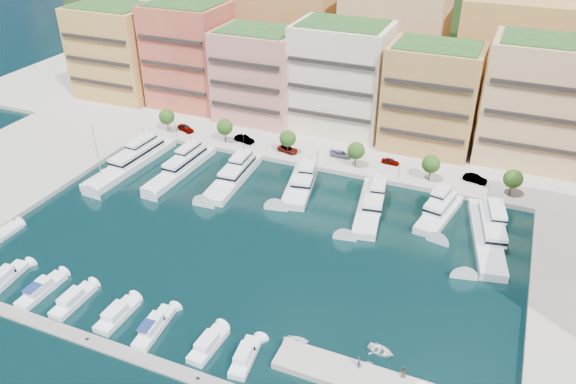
# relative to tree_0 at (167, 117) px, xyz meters

# --- Properties ---
(ground) EXTENTS (400.00, 400.00, 0.00)m
(ground) POSITION_rel_tree_0_xyz_m (40.00, -33.50, -4.74)
(ground) COLOR black
(ground) RESTS_ON ground
(north_quay) EXTENTS (220.00, 64.00, 2.00)m
(north_quay) POSITION_rel_tree_0_xyz_m (40.00, 28.50, -4.74)
(north_quay) COLOR #9E998E
(north_quay) RESTS_ON ground
(hillside) EXTENTS (240.00, 40.00, 58.00)m
(hillside) POSITION_rel_tree_0_xyz_m (40.00, 76.50, -4.74)
(hillside) COLOR #1D3917
(hillside) RESTS_ON ground
(south_pontoon) EXTENTS (72.00, 2.20, 0.35)m
(south_pontoon) POSITION_rel_tree_0_xyz_m (37.00, -63.50, -4.74)
(south_pontoon) COLOR gray
(south_pontoon) RESTS_ON ground
(apartment_0) EXTENTS (22.00, 16.50, 24.80)m
(apartment_0) POSITION_rel_tree_0_xyz_m (-26.00, 16.49, 8.57)
(apartment_0) COLOR #BB9644
(apartment_0) RESTS_ON north_quay
(apartment_1) EXTENTS (20.00, 16.50, 26.80)m
(apartment_1) POSITION_rel_tree_0_xyz_m (-4.00, 18.49, 9.57)
(apartment_1) COLOR #D56747
(apartment_1) RESTS_ON north_quay
(apartment_2) EXTENTS (20.00, 15.50, 22.80)m
(apartment_2) POSITION_rel_tree_0_xyz_m (17.00, 16.49, 7.57)
(apartment_2) COLOR tan
(apartment_2) RESTS_ON north_quay
(apartment_3) EXTENTS (22.00, 16.50, 25.80)m
(apartment_3) POSITION_rel_tree_0_xyz_m (38.00, 18.49, 9.07)
(apartment_3) COLOR #F5E8BD
(apartment_3) RESTS_ON north_quay
(apartment_4) EXTENTS (20.00, 15.50, 23.80)m
(apartment_4) POSITION_rel_tree_0_xyz_m (60.00, 16.49, 8.07)
(apartment_4) COLOR #C7884A
(apartment_4) RESTS_ON north_quay
(apartment_5) EXTENTS (22.00, 16.50, 26.80)m
(apartment_5) POSITION_rel_tree_0_xyz_m (82.00, 18.49, 9.57)
(apartment_5) COLOR tan
(apartment_5) RESTS_ON north_quay
(backblock_0) EXTENTS (26.00, 18.00, 30.00)m
(backblock_0) POSITION_rel_tree_0_xyz_m (-15.00, 40.50, 11.26)
(backblock_0) COLOR #F5E8BD
(backblock_0) RESTS_ON north_quay
(backblock_1) EXTENTS (26.00, 18.00, 30.00)m
(backblock_1) POSITION_rel_tree_0_xyz_m (15.00, 40.50, 11.26)
(backblock_1) COLOR #C7884A
(backblock_1) RESTS_ON north_quay
(backblock_2) EXTENTS (26.00, 18.00, 30.00)m
(backblock_2) POSITION_rel_tree_0_xyz_m (45.00, 40.50, 11.26)
(backblock_2) COLOR tan
(backblock_2) RESTS_ON north_quay
(backblock_3) EXTENTS (26.00, 18.00, 30.00)m
(backblock_3) POSITION_rel_tree_0_xyz_m (75.00, 40.50, 11.26)
(backblock_3) COLOR #BB9644
(backblock_3) RESTS_ON north_quay
(tree_0) EXTENTS (3.80, 3.80, 5.65)m
(tree_0) POSITION_rel_tree_0_xyz_m (0.00, 0.00, 0.00)
(tree_0) COLOR #473323
(tree_0) RESTS_ON north_quay
(tree_1) EXTENTS (3.80, 3.80, 5.65)m
(tree_1) POSITION_rel_tree_0_xyz_m (16.00, 0.00, 0.00)
(tree_1) COLOR #473323
(tree_1) RESTS_ON north_quay
(tree_2) EXTENTS (3.80, 3.80, 5.65)m
(tree_2) POSITION_rel_tree_0_xyz_m (32.00, 0.00, 0.00)
(tree_2) COLOR #473323
(tree_2) RESTS_ON north_quay
(tree_3) EXTENTS (3.80, 3.80, 5.65)m
(tree_3) POSITION_rel_tree_0_xyz_m (48.00, 0.00, 0.00)
(tree_3) COLOR #473323
(tree_3) RESTS_ON north_quay
(tree_4) EXTENTS (3.80, 3.80, 5.65)m
(tree_4) POSITION_rel_tree_0_xyz_m (64.00, 0.00, 0.00)
(tree_4) COLOR #473323
(tree_4) RESTS_ON north_quay
(tree_5) EXTENTS (3.80, 3.80, 5.65)m
(tree_5) POSITION_rel_tree_0_xyz_m (80.00, 0.00, 0.00)
(tree_5) COLOR #473323
(tree_5) RESTS_ON north_quay
(lamppost_0) EXTENTS (0.30, 0.30, 4.20)m
(lamppost_0) POSITION_rel_tree_0_xyz_m (4.00, -2.30, -0.92)
(lamppost_0) COLOR black
(lamppost_0) RESTS_ON north_quay
(lamppost_1) EXTENTS (0.30, 0.30, 4.20)m
(lamppost_1) POSITION_rel_tree_0_xyz_m (22.00, -2.30, -0.92)
(lamppost_1) COLOR black
(lamppost_1) RESTS_ON north_quay
(lamppost_2) EXTENTS (0.30, 0.30, 4.20)m
(lamppost_2) POSITION_rel_tree_0_xyz_m (40.00, -2.30, -0.92)
(lamppost_2) COLOR black
(lamppost_2) RESTS_ON north_quay
(lamppost_3) EXTENTS (0.30, 0.30, 4.20)m
(lamppost_3) POSITION_rel_tree_0_xyz_m (58.00, -2.30, -0.92)
(lamppost_3) COLOR black
(lamppost_3) RESTS_ON north_quay
(lamppost_4) EXTENTS (0.30, 0.30, 4.20)m
(lamppost_4) POSITION_rel_tree_0_xyz_m (76.00, -2.30, -0.92)
(lamppost_4) COLOR black
(lamppost_4) RESTS_ON north_quay
(yacht_0) EXTENTS (6.52, 26.53, 7.30)m
(yacht_0) POSITION_rel_tree_0_xyz_m (1.84, -16.54, -3.53)
(yacht_0) COLOR silver
(yacht_0) RESTS_ON ground
(yacht_1) EXTENTS (5.18, 22.74, 7.30)m
(yacht_1) POSITION_rel_tree_0_xyz_m (13.38, -14.90, -3.65)
(yacht_1) COLOR silver
(yacht_1) RESTS_ON ground
(yacht_2) EXTENTS (6.01, 20.85, 7.30)m
(yacht_2) POSITION_rel_tree_0_xyz_m (25.64, -13.94, -3.53)
(yacht_2) COLOR silver
(yacht_2) RESTS_ON ground
(yacht_3) EXTENTS (7.85, 17.02, 7.30)m
(yacht_3) POSITION_rel_tree_0_xyz_m (40.04, -12.01, -3.53)
(yacht_3) COLOR silver
(yacht_3) RESTS_ON ground
(yacht_4) EXTENTS (7.61, 21.16, 7.30)m
(yacht_4) POSITION_rel_tree_0_xyz_m (55.48, -14.04, -3.65)
(yacht_4) COLOR silver
(yacht_4) RESTS_ON ground
(yacht_5) EXTENTS (7.11, 15.84, 7.30)m
(yacht_5) POSITION_rel_tree_0_xyz_m (68.23, -11.51, -3.53)
(yacht_5) COLOR silver
(yacht_5) RESTS_ON ground
(yacht_6) EXTENTS (9.15, 24.08, 7.30)m
(yacht_6) POSITION_rel_tree_0_xyz_m (77.31, -15.34, -3.53)
(yacht_6) COLOR silver
(yacht_6) RESTS_ON ground
(cruiser_0) EXTENTS (3.52, 8.80, 2.55)m
(cruiser_0) POSITION_rel_tree_0_xyz_m (7.07, -58.09, -4.20)
(cruiser_0) COLOR white
(cruiser_0) RESTS_ON ground
(cruiser_1) EXTENTS (2.69, 8.78, 2.66)m
(cruiser_1) POSITION_rel_tree_0_xyz_m (14.52, -58.12, -4.17)
(cruiser_1) COLOR white
(cruiser_1) RESTS_ON ground
(cruiser_2) EXTENTS (2.62, 8.09, 2.55)m
(cruiser_2) POSITION_rel_tree_0_xyz_m (20.83, -58.09, -4.20)
(cruiser_2) COLOR white
(cruiser_2) RESTS_ON ground
(cruiser_3) EXTENTS (2.90, 7.82, 2.55)m
(cruiser_3) POSITION_rel_tree_0_xyz_m (29.02, -58.08, -4.20)
(cruiser_3) COLOR white
(cruiser_3) RESTS_ON ground
(cruiser_4) EXTENTS (3.11, 9.00, 2.66)m
(cruiser_4) POSITION_rel_tree_0_xyz_m (35.54, -58.12, -4.17)
(cruiser_4) COLOR white
(cruiser_4) RESTS_ON ground
(cruiser_5) EXTENTS (2.94, 7.50, 2.55)m
(cruiser_5) POSITION_rel_tree_0_xyz_m (44.46, -58.08, -4.20)
(cruiser_5) COLOR white
(cruiser_5) RESTS_ON ground
(cruiser_6) EXTENTS (3.19, 7.55, 2.55)m
(cruiser_6) POSITION_rel_tree_0_xyz_m (50.20, -58.08, -4.20)
(cruiser_6) COLOR white
(cruiser_6) RESTS_ON ground
(sailboat_2) EXTENTS (4.26, 8.21, 13.20)m
(sailboat_2) POSITION_rel_tree_0_xyz_m (-0.11, -25.74, -4.42)
(sailboat_2) COLOR silver
(sailboat_2) RESTS_ON ground
(tender_0) EXTENTS (4.32, 3.63, 0.76)m
(tender_0) POSITION_rel_tree_0_xyz_m (55.35, -52.50, -4.36)
(tender_0) COLOR white
(tender_0) RESTS_ON ground
(tender_1) EXTENTS (1.78, 1.68, 0.75)m
(tender_1) POSITION_rel_tree_0_xyz_m (65.73, -52.50, -4.37)
(tender_1) COLOR beige
(tender_1) RESTS_ON ground
(tender_2) EXTENTS (4.15, 3.28, 0.77)m
(tender_2) POSITION_rel_tree_0_xyz_m (66.80, -49.59, -4.36)
(tender_2) COLOR white
(tender_2) RESTS_ON ground
(car_0) EXTENTS (5.20, 3.61, 1.64)m
(car_0) POSITION_rel_tree_0_xyz_m (4.11, 1.53, -2.92)
(car_0) COLOR gray
(car_0) RESTS_ON north_quay
(car_1) EXTENTS (5.22, 2.73, 1.64)m
(car_1) POSITION_rel_tree_0_xyz_m (20.27, 1.45, -2.92)
(car_1) COLOR gray
(car_1) RESTS_ON north_quay
(car_2) EXTENTS (5.31, 3.29, 1.37)m
(car_2) POSITION_rel_tree_0_xyz_m (31.74, 0.66, -3.06)
(car_2) COLOR gray
(car_2) RESTS_ON north_quay
(car_3) EXTENTS (4.85, 2.05, 1.39)m
(car_3) POSITION_rel_tree_0_xyz_m (43.63, 3.00, -3.05)
(car_3) COLOR gray
(car_3) RESTS_ON north_quay
(car_4) EXTENTS (3.98, 1.72, 1.34)m
(car_4) POSITION_rel_tree_0_xyz_m (54.83, 3.92, -3.08)
(car_4) COLOR gray
(car_4) RESTS_ON north_quay
(car_5) EXTENTS (5.09, 2.63, 1.60)m
(car_5) POSITION_rel_tree_0_xyz_m (72.93, 2.84, -2.94)
(car_5) COLOR gray
(car_5) RESTS_ON north_quay
(person_0) EXTENTS (0.64, 0.79, 1.89)m
(person_0) POSITION_rel_tree_0_xyz_m (64.92, -54.11, -2.80)
(person_0) COLOR #282950
(person_0) RESTS_ON finger_pier
(person_1) EXTENTS (0.93, 0.76, 1.79)m
(person_1) POSITION_rel_tree_0_xyz_m (70.59, -53.50, -2.85)
(person_1) COLOR brown
(person_1) RESTS_ON finger_pier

